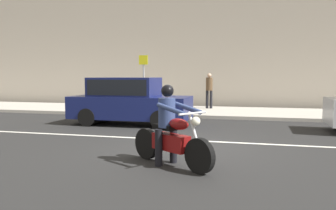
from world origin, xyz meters
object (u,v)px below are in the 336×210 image
pedestrian_bystander (209,88)px  motorcycle_with_rider_denim_blue (171,133)px  parked_sedan_navy (129,101)px  street_sign_post (144,77)px

pedestrian_bystander → motorcycle_with_rider_denim_blue: bearing=-86.3°
parked_sedan_navy → pedestrian_bystander: bearing=68.2°
parked_sedan_navy → street_sign_post: 3.94m
street_sign_post → pedestrian_bystander: (2.90, 1.74, -0.56)m
street_sign_post → pedestrian_bystander: size_ratio=1.49×
motorcycle_with_rider_denim_blue → parked_sedan_navy: parked_sedan_navy is taller
pedestrian_bystander → parked_sedan_navy: bearing=-111.8°
street_sign_post → parked_sedan_navy: bearing=-79.7°
parked_sedan_navy → street_sign_post: (-0.69, 3.78, 0.86)m
parked_sedan_navy → street_sign_post: bearing=100.3°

